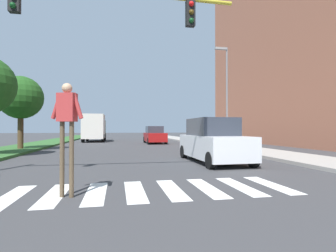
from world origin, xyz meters
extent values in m
plane|color=#38383A|center=(0.00, 30.00, 0.00)|extent=(140.00, 140.00, 0.00)
cube|color=silver|center=(-2.70, 8.66, 0.00)|extent=(0.45, 2.20, 0.01)
cube|color=silver|center=(-1.80, 8.66, 0.00)|extent=(0.45, 2.20, 0.01)
cube|color=silver|center=(-0.90, 8.66, 0.00)|extent=(0.45, 2.20, 0.01)
cube|color=silver|center=(0.00, 8.66, 0.00)|extent=(0.45, 2.20, 0.01)
cube|color=silver|center=(0.90, 8.66, 0.00)|extent=(0.45, 2.20, 0.01)
cube|color=silver|center=(1.80, 8.66, 0.00)|extent=(0.45, 2.20, 0.01)
cube|color=silver|center=(2.70, 8.66, 0.00)|extent=(0.45, 2.20, 0.01)
cube|color=silver|center=(3.60, 8.66, 0.00)|extent=(0.45, 2.20, 0.01)
cube|color=#2D5B28|center=(-7.33, 28.00, 0.07)|extent=(3.35, 64.00, 0.15)
cylinder|color=#4C3823|center=(-6.85, 21.50, 1.45)|extent=(0.36, 0.36, 2.60)
sphere|color=#1E4C19|center=(-6.85, 21.50, 3.62)|extent=(2.90, 2.90, 2.90)
cube|color=#9E9991|center=(8.23, 28.00, 0.07)|extent=(3.00, 64.00, 0.15)
sphere|color=#0F3F19|center=(-3.21, 10.08, 4.84)|extent=(0.16, 0.16, 0.16)
cube|color=black|center=(1.82, 10.20, 5.10)|extent=(0.28, 0.20, 0.80)
sphere|color=red|center=(1.82, 10.08, 5.36)|extent=(0.16, 0.16, 0.16)
sphere|color=#4C380F|center=(1.82, 10.08, 5.10)|extent=(0.16, 0.16, 0.16)
sphere|color=#0F3F19|center=(1.82, 10.08, 4.84)|extent=(0.16, 0.16, 0.16)
cylinder|color=slate|center=(7.73, 20.66, 3.90)|extent=(0.14, 0.14, 7.50)
cube|color=gray|center=(7.23, 20.66, 7.55)|extent=(0.90, 0.24, 0.16)
cylinder|color=brown|center=(-1.39, 8.36, 0.82)|extent=(0.13, 0.13, 1.65)
cylinder|color=brown|center=(-1.60, 8.43, 0.82)|extent=(0.13, 0.13, 1.65)
cube|color=#B23333|center=(-1.50, 8.40, 1.96)|extent=(0.44, 0.35, 0.62)
cylinder|color=#B23333|center=(-1.27, 8.32, 1.99)|extent=(0.28, 0.17, 0.58)
cylinder|color=#B23333|center=(-1.72, 8.47, 1.99)|extent=(0.28, 0.17, 0.58)
sphere|color=tan|center=(-1.50, 8.40, 2.38)|extent=(0.28, 0.28, 0.22)
cube|color=silver|center=(3.82, 13.36, 0.70)|extent=(1.98, 4.63, 0.96)
cube|color=#2D333D|center=(3.81, 13.59, 1.58)|extent=(1.72, 2.56, 0.79)
cylinder|color=black|center=(4.72, 11.53, 0.32)|extent=(0.23, 0.64, 0.64)
cylinder|color=black|center=(2.98, 11.50, 0.32)|extent=(0.23, 0.64, 0.64)
cylinder|color=black|center=(4.65, 15.23, 0.32)|extent=(0.23, 0.64, 0.64)
cylinder|color=black|center=(2.91, 15.20, 0.32)|extent=(0.23, 0.64, 0.64)
cube|color=maroon|center=(3.33, 28.44, 0.64)|extent=(1.88, 4.30, 0.84)
cube|color=#2D333D|center=(3.33, 28.65, 1.41)|extent=(1.63, 1.94, 0.69)
cylinder|color=black|center=(4.18, 26.76, 0.32)|extent=(0.23, 0.64, 0.64)
cylinder|color=black|center=(2.52, 26.74, 0.32)|extent=(0.23, 0.64, 0.64)
cylinder|color=black|center=(4.14, 30.13, 0.32)|extent=(0.23, 0.64, 0.64)
cylinder|color=black|center=(2.48, 30.11, 0.32)|extent=(0.23, 0.64, 0.64)
cube|color=gray|center=(-3.03, 35.86, 1.45)|extent=(2.30, 2.00, 2.20)
cube|color=beige|center=(-3.03, 32.76, 1.75)|extent=(2.30, 4.20, 2.70)
cylinder|color=black|center=(-4.08, 35.86, 0.45)|extent=(0.30, 0.90, 0.90)
cylinder|color=black|center=(-1.98, 35.86, 0.45)|extent=(0.30, 0.90, 0.90)
cylinder|color=black|center=(-4.08, 31.71, 0.45)|extent=(0.30, 0.90, 0.90)
cylinder|color=black|center=(-1.98, 31.71, 0.45)|extent=(0.30, 0.90, 0.90)
camera|label=1|loc=(-0.42, 2.46, 1.49)|focal=27.54mm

